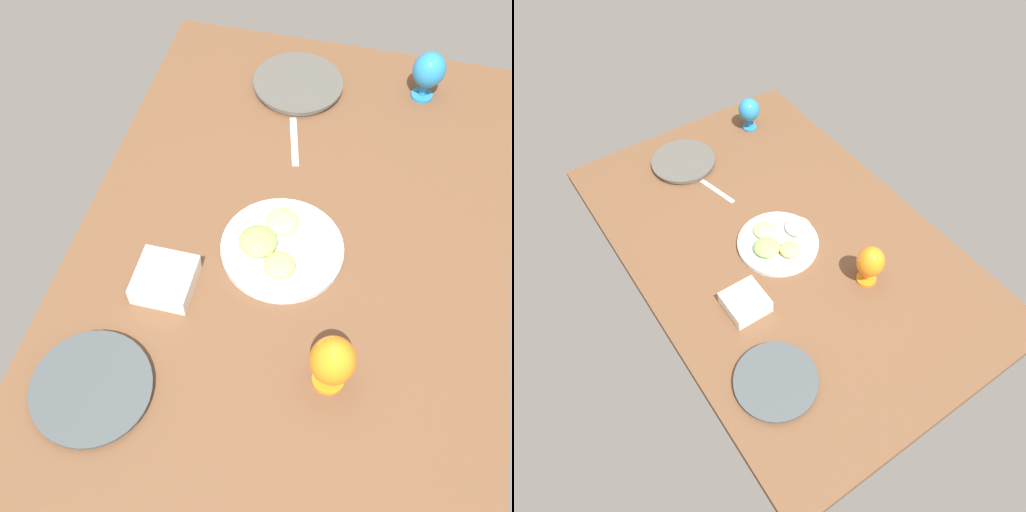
{
  "view_description": "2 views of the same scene",
  "coord_description": "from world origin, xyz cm",
  "views": [
    {
      "loc": [
        80.45,
        11.26,
        119.69
      ],
      "look_at": [
        7.66,
        -6.47,
        6.17
      ],
      "focal_mm": 42.04,
      "sensor_mm": 36.0,
      "label": 1
    },
    {
      "loc": [
        95.29,
        -69.23,
        142.66
      ],
      "look_at": [
        7.42,
        -9.72,
        6.17
      ],
      "focal_mm": 35.43,
      "sensor_mm": 36.0,
      "label": 2
    }
  ],
  "objects": [
    {
      "name": "ground_plane",
      "position": [
        0.0,
        0.0,
        -2.0
      ],
      "size": [
        160.0,
        104.0,
        4.0
      ],
      "primitive_type": "cube",
      "color": "brown"
    },
    {
      "name": "dinner_plate_left",
      "position": [
        -56.88,
        -9.55,
        1.27
      ],
      "size": [
        26.26,
        26.26,
        2.43
      ],
      "color": "silver",
      "rests_on": "ground_plane"
    },
    {
      "name": "dinner_plate_right",
      "position": [
        44.32,
        -32.59,
        1.1
      ],
      "size": [
        25.53,
        25.53,
        2.12
      ],
      "color": "silver",
      "rests_on": "ground_plane"
    },
    {
      "name": "fruit_platter",
      "position": [
        0.8,
        -1.5,
        1.87
      ],
      "size": [
        29.53,
        29.53,
        5.59
      ],
      "color": "silver",
      "rests_on": "ground_plane"
    },
    {
      "name": "hurricane_glass_orange",
      "position": [
        30.57,
        14.69,
        9.61
      ],
      "size": [
        9.42,
        9.42,
        15.95
      ],
      "color": "orange",
      "rests_on": "ground_plane"
    },
    {
      "name": "hurricane_glass_blue",
      "position": [
        -61.69,
        26.14,
        9.11
      ],
      "size": [
        9.14,
        9.14,
        14.64
      ],
      "color": "#257DBC",
      "rests_on": "ground_plane"
    },
    {
      "name": "square_bowl_white",
      "position": [
        16.57,
        -25.66,
        2.93
      ],
      "size": [
        13.21,
        13.21,
        5.27
      ],
      "color": "white",
      "rests_on": "ground_plane"
    },
    {
      "name": "fork_by_left_plate",
      "position": [
        -35.31,
        -6.15,
        0.3
      ],
      "size": [
        17.91,
        6.06,
        0.6
      ],
      "primitive_type": "cube",
      "rotation": [
        0.0,
        0.0,
        0.24
      ],
      "color": "silver",
      "rests_on": "ground_plane"
    }
  ]
}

